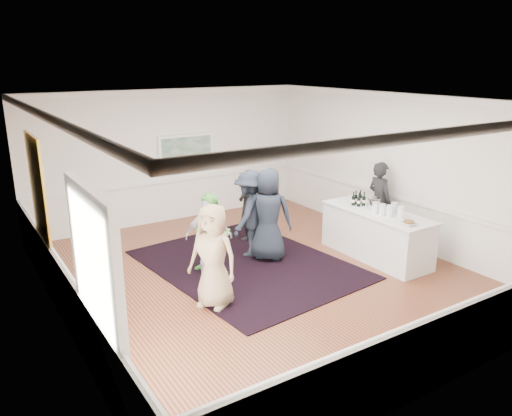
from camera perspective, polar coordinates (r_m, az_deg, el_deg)
floor at (r=9.40m, az=0.47°, el=-7.56°), size 8.00×8.00×0.00m
ceiling at (r=8.60m, az=0.52°, el=12.29°), size 7.00×8.00×0.02m
wall_left at (r=7.62m, az=-22.16°, el=-1.82°), size 0.02×8.00×3.20m
wall_right at (r=11.12m, az=15.85°, el=4.31°), size 0.02×8.00×3.20m
wall_back at (r=12.33m, az=-9.74°, el=5.87°), size 7.00×0.02×3.20m
wall_front at (r=6.09m, az=21.60°, el=-6.29°), size 7.00×0.02×3.20m
wainscoting at (r=9.21m, az=0.48°, el=-4.72°), size 7.00×8.00×1.00m
mirror at (r=8.82m, az=-23.63°, el=1.76°), size 0.05×1.25×1.85m
doorway at (r=5.95m, az=-17.87°, el=-8.37°), size 0.10×1.78×2.56m
landscape_painting at (r=12.41m, az=-7.97°, el=6.86°), size 1.44×0.06×0.66m
area_rug at (r=9.80m, az=-0.98°, el=-6.45°), size 3.61×4.51×0.02m
serving_table at (r=10.30m, az=13.56°, el=-2.93°), size 0.90×2.38×0.97m
bartender at (r=11.18m, az=13.90°, el=0.72°), size 0.45×0.66×1.76m
guest_tan at (r=7.97m, az=-4.92°, el=-5.51°), size 0.90×1.00×1.71m
guest_green at (r=9.24m, az=-5.04°, el=-2.97°), size 0.92×0.94×1.52m
guest_lilac at (r=9.21m, az=-5.41°, el=-3.25°), size 0.92×0.75×1.46m
guest_dark_a at (r=10.00m, az=-0.68°, el=-0.65°), size 1.31×1.16×1.76m
guest_dark_b at (r=10.92m, az=-0.91°, el=0.35°), size 0.69×0.61×1.58m
guest_navy at (r=9.78m, az=1.44°, el=-0.77°), size 1.06×1.05×1.85m
wine_bottles at (r=10.46m, az=11.63°, el=1.15°), size 0.28×0.25×0.31m
juice_pitchers at (r=9.91m, az=14.90°, el=-0.15°), size 0.40×0.58×0.24m
ice_bucket at (r=10.22m, az=13.31°, el=0.43°), size 0.26×0.26×0.25m
nut_bowl at (r=9.47m, az=17.07°, el=-1.63°), size 0.27×0.27×0.07m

